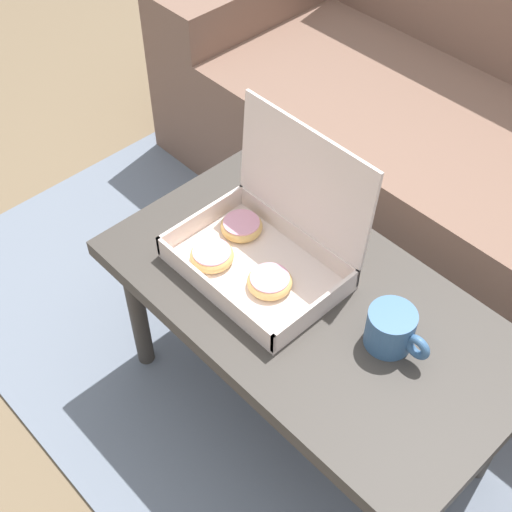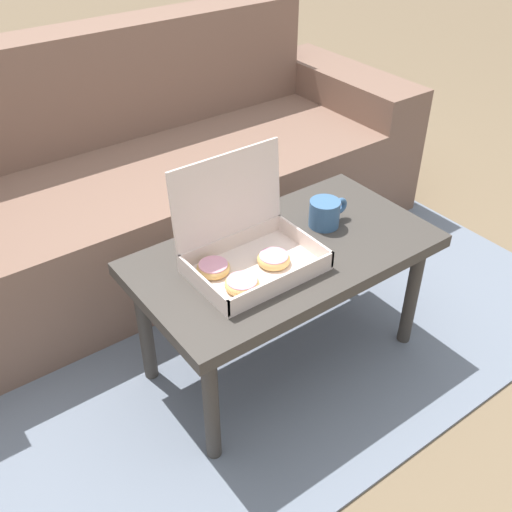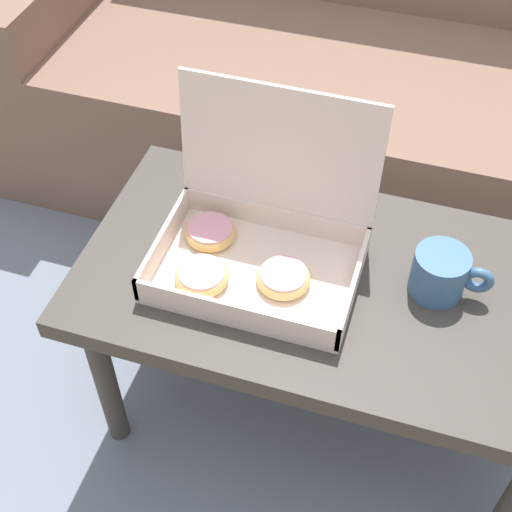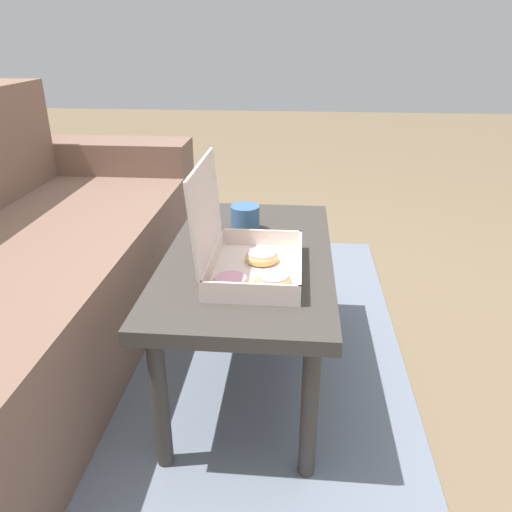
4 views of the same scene
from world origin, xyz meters
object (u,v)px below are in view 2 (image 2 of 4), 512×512
at_px(coffee_table, 285,264).
at_px(coffee_mug, 325,213).
at_px(couch, 154,183).
at_px(pastry_box, 245,250).

height_order(coffee_table, coffee_mug, coffee_mug).
relative_size(coffee_table, coffee_mug, 6.54).
relative_size(couch, coffee_mug, 15.75).
bearing_deg(coffee_mug, pastry_box, -174.54).
height_order(couch, coffee_table, couch).
bearing_deg(coffee_mug, coffee_table, -170.50).
height_order(couch, coffee_mug, couch).
height_order(coffee_table, pastry_box, pastry_box).
bearing_deg(pastry_box, coffee_table, 0.45).
bearing_deg(pastry_box, coffee_mug, 5.46).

